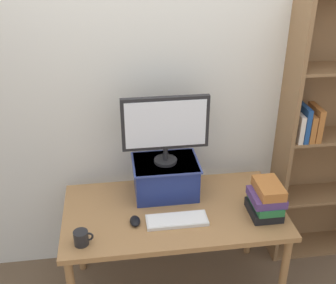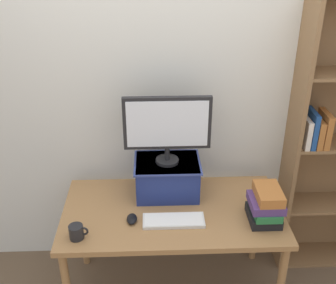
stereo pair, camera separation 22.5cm
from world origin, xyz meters
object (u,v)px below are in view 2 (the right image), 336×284
(computer_monitor, at_px, (167,126))
(coffee_mug, at_px, (77,232))
(keyboard, at_px, (174,221))
(computer_mouse, at_px, (132,219))
(riser_box, at_px, (167,177))
(book_stack, at_px, (266,205))
(desk, at_px, (173,219))

(computer_monitor, distance_m, coffee_mug, 0.84)
(keyboard, relative_size, computer_mouse, 3.65)
(riser_box, xyz_separation_m, computer_mouse, (-0.23, -0.31, -0.11))
(riser_box, relative_size, book_stack, 1.71)
(computer_mouse, relative_size, coffee_mug, 0.91)
(book_stack, bearing_deg, desk, 167.29)
(desk, height_order, keyboard, keyboard)
(computer_monitor, relative_size, coffee_mug, 4.87)
(keyboard, relative_size, coffee_mug, 3.33)
(keyboard, xyz_separation_m, coffee_mug, (-0.57, -0.12, 0.03))
(riser_box, xyz_separation_m, computer_monitor, (-0.00, -0.00, 0.38))
(keyboard, bearing_deg, computer_mouse, 175.66)
(book_stack, bearing_deg, computer_monitor, 151.21)
(book_stack, bearing_deg, keyboard, -179.84)
(riser_box, distance_m, book_stack, 0.67)
(desk, xyz_separation_m, riser_box, (-0.03, 0.20, 0.20))
(riser_box, bearing_deg, book_stack, -28.90)
(computer_monitor, bearing_deg, book_stack, -28.79)
(keyboard, distance_m, coffee_mug, 0.59)
(riser_box, xyz_separation_m, book_stack, (0.59, -0.32, -0.02))
(riser_box, xyz_separation_m, keyboard, (0.03, -0.33, -0.11))
(computer_mouse, xyz_separation_m, book_stack, (0.82, -0.02, 0.09))
(keyboard, distance_m, computer_mouse, 0.26)
(desk, relative_size, coffee_mug, 12.36)
(desk, bearing_deg, keyboard, -90.04)
(riser_box, distance_m, computer_monitor, 0.38)
(computer_mouse, distance_m, coffee_mug, 0.35)
(desk, bearing_deg, book_stack, -12.71)
(desk, relative_size, book_stack, 5.52)
(desk, distance_m, book_stack, 0.60)
(book_stack, xyz_separation_m, coffee_mug, (-1.13, -0.12, -0.06))
(desk, bearing_deg, coffee_mug, -156.26)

